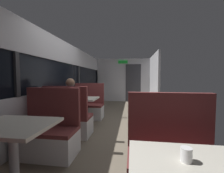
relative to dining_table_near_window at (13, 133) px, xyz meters
The scene contains 12 objects.
ground_plane 2.36m from the dining_table_near_window, 66.82° to the left, with size 3.30×9.20×0.02m, color #665B4C.
carriage_window_panel_left 2.21m from the dining_table_near_window, 104.90° to the left, with size 0.09×8.48×2.30m.
carriage_end_bulkhead 6.38m from the dining_table_near_window, 81.37° to the left, with size 2.90×0.11×2.30m.
carriage_aisle_panel_right 5.63m from the dining_table_near_window, 65.26° to the left, with size 0.08×2.40×2.30m, color #B2B2B7.
dining_table_near_window is the anchor object (origin of this frame).
bench_near_window_facing_entry 0.77m from the dining_table_near_window, 90.00° to the left, with size 0.95×0.50×1.10m.
dining_table_mid_window 2.17m from the dining_table_near_window, 90.00° to the left, with size 0.90×0.70×0.74m.
bench_mid_window_facing_end 1.51m from the dining_table_near_window, 90.00° to the left, with size 0.95×0.50×1.10m.
bench_mid_window_facing_entry 2.89m from the dining_table_near_window, 90.00° to the left, with size 0.95×0.50×1.10m.
bench_front_aisle_facing_entry 1.82m from the dining_table_near_window, ahead, with size 0.95×0.50×1.10m.
seated_passenger 1.55m from the dining_table_near_window, 90.00° to the left, with size 0.47×0.55×1.26m.
coffee_cup_primary 1.78m from the dining_table_near_window, 16.79° to the right, with size 0.07×0.07×0.09m.
Camera 1 is at (0.46, -3.53, 1.27)m, focal length 22.86 mm.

